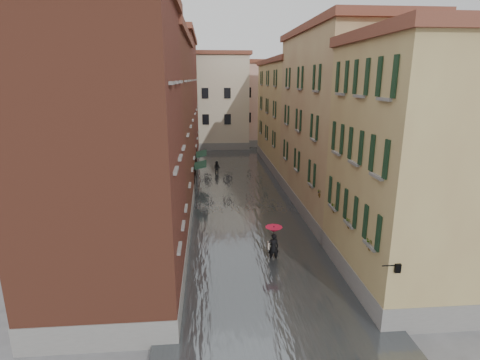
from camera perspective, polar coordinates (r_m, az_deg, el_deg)
name	(u,v)px	position (r m, az deg, el deg)	size (l,w,h in m)	color
ground	(261,267)	(20.96, 3.16, -13.10)	(120.00, 120.00, 0.00)	#58585B
floodwater	(240,194)	(32.88, 0.04, -2.17)	(10.00, 60.00, 0.20)	#4D5256
building_left_near	(109,161)	(17.17, -19.35, 2.81)	(6.00, 8.00, 13.00)	brown
building_left_mid	(148,132)	(27.84, -13.85, 7.19)	(6.00, 14.00, 12.50)	#5E281D
building_left_far	(168,106)	(42.58, -10.87, 11.02)	(6.00, 16.00, 14.00)	brown
building_right_near	(416,171)	(19.38, 25.27, 1.27)	(6.00, 8.00, 11.50)	#A48654
building_right_mid	(338,126)	(29.13, 14.74, 7.96)	(6.00, 14.00, 13.00)	tan
building_right_far	(293,116)	(43.55, 8.12, 9.57)	(6.00, 16.00, 11.50)	#A48654
building_end_cream	(205,102)	(56.36, -5.28, 11.68)	(12.00, 9.00, 13.00)	beige
building_end_pink	(264,105)	(59.03, 3.68, 11.39)	(10.00, 9.00, 12.00)	#D0A792
awning_near	(200,166)	(33.30, -6.13, 2.17)	(1.09, 2.74, 2.80)	black
awning_far	(201,154)	(38.24, -5.98, 3.89)	(1.09, 3.06, 2.80)	black
wall_lantern	(397,268)	(15.73, 22.76, -12.20)	(0.71, 0.22, 0.35)	black
window_planters	(336,201)	(20.93, 14.38, -3.15)	(0.59, 10.29, 0.84)	#9F4934
pedestrian_main	(273,241)	(21.07, 5.12, -9.17)	(0.97, 0.97, 2.06)	black
pedestrian_far	(217,168)	(39.82, -3.52, 1.84)	(0.71, 0.55, 1.45)	black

